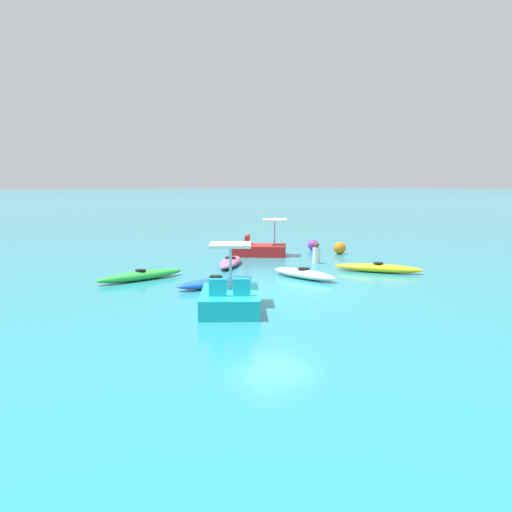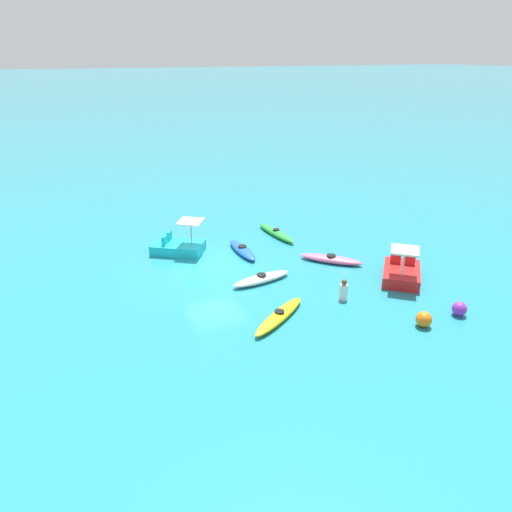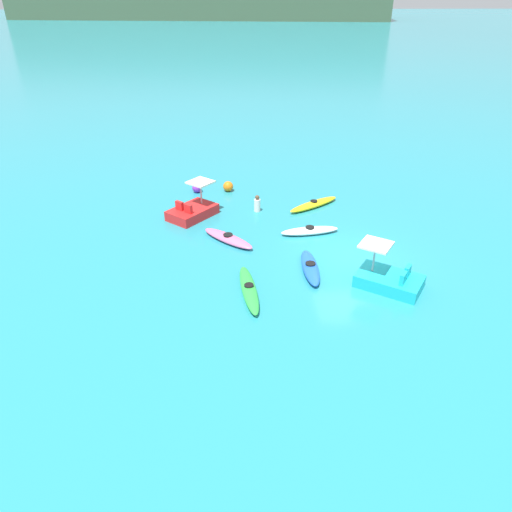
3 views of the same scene
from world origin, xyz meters
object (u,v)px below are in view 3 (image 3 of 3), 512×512
(kayak_blue, at_px, (310,267))
(kayak_pink, at_px, (228,238))
(buoy_orange, at_px, (228,186))
(pedal_boat_red, at_px, (193,211))
(kayak_green, at_px, (249,289))
(person_near_shore, at_px, (257,204))
(kayak_yellow, at_px, (314,204))
(pedal_boat_cyan, at_px, (389,279))
(kayak_white, at_px, (310,231))
(buoy_purple, at_px, (197,188))

(kayak_blue, distance_m, kayak_pink, 4.31)
(buoy_orange, bearing_deg, pedal_boat_red, -117.55)
(kayak_green, bearing_deg, person_near_shore, 84.88)
(kayak_green, distance_m, buoy_orange, 10.36)
(kayak_yellow, bearing_deg, pedal_boat_red, -171.71)
(kayak_pink, relative_size, pedal_boat_cyan, 0.90)
(kayak_white, bearing_deg, pedal_boat_red, 158.87)
(kayak_blue, xyz_separation_m, kayak_pink, (-3.35, 2.71, 0.00))
(person_near_shore, bearing_deg, pedal_boat_cyan, -57.14)
(kayak_white, bearing_deg, kayak_pink, -171.11)
(kayak_blue, distance_m, pedal_boat_red, 7.51)
(pedal_boat_cyan, distance_m, pedal_boat_red, 10.45)
(kayak_yellow, distance_m, kayak_blue, 6.48)
(kayak_green, relative_size, kayak_yellow, 1.12)
(pedal_boat_red, bearing_deg, kayak_green, -69.45)
(kayak_green, relative_size, pedal_boat_cyan, 1.18)
(buoy_purple, bearing_deg, pedal_boat_cyan, -51.52)
(kayak_green, distance_m, kayak_yellow, 8.68)
(kayak_yellow, xyz_separation_m, buoy_purple, (-6.27, 2.37, 0.11))
(kayak_green, relative_size, buoy_orange, 5.84)
(buoy_orange, bearing_deg, pedal_boat_cyan, -58.44)
(pedal_boat_cyan, relative_size, buoy_orange, 4.95)
(buoy_orange, bearing_deg, buoy_purple, -177.09)
(kayak_pink, bearing_deg, pedal_boat_red, 122.99)
(kayak_yellow, height_order, kayak_white, same)
(pedal_boat_red, relative_size, buoy_orange, 4.90)
(kayak_yellow, height_order, kayak_blue, same)
(kayak_blue, relative_size, kayak_pink, 1.09)
(pedal_boat_cyan, xyz_separation_m, buoy_purple, (-7.98, 10.04, -0.07))
(kayak_pink, distance_m, pedal_boat_red, 3.30)
(kayak_yellow, bearing_deg, kayak_pink, -140.60)
(buoy_purple, bearing_deg, kayak_pink, -73.50)
(kayak_pink, height_order, person_near_shore, person_near_shore)
(kayak_pink, height_order, buoy_purple, buoy_purple)
(buoy_orange, xyz_separation_m, buoy_purple, (-1.76, -0.09, -0.02))
(kayak_white, bearing_deg, buoy_purple, 135.80)
(kayak_pink, bearing_deg, kayak_green, -79.03)
(buoy_purple, relative_size, person_near_shore, 0.61)
(buoy_orange, height_order, person_near_shore, person_near_shore)
(pedal_boat_cyan, xyz_separation_m, buoy_orange, (-6.22, 10.13, -0.05))
(kayak_pink, xyz_separation_m, pedal_boat_red, (-1.79, 2.76, 0.17))
(buoy_purple, bearing_deg, pedal_boat_red, -90.05)
(kayak_yellow, distance_m, pedal_boat_red, 6.34)
(kayak_blue, bearing_deg, buoy_orange, 110.95)
(kayak_white, xyz_separation_m, pedal_boat_red, (-5.61, 2.17, 0.17))
(person_near_shore, bearing_deg, kayak_white, -49.16)
(kayak_green, bearing_deg, kayak_yellow, 65.01)
(kayak_green, xyz_separation_m, pedal_boat_cyan, (5.37, 0.20, 0.17))
(kayak_pink, xyz_separation_m, person_near_shore, (1.48, 3.29, 0.22))
(kayak_white, bearing_deg, buoy_orange, 124.78)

